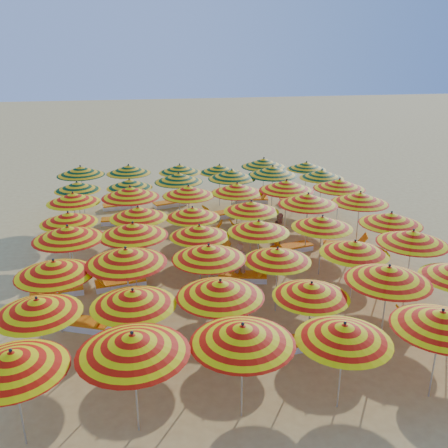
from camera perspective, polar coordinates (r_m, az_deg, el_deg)
The scene contains 68 objects.
ground at distance 18.73m, azimuth 0.27°, elevation -5.12°, with size 120.00×120.00×0.00m, color #DEB962.
umbrella_0 at distance 11.01m, azimuth -23.05°, elevation -14.21°, with size 2.63×2.63×2.34m.
umbrella_1 at distance 10.59m, azimuth -10.40°, elevation -13.31°, with size 2.86×2.86×2.50m.
umbrella_2 at distance 10.85m, azimuth 2.14°, elevation -12.48°, with size 2.99×2.99×2.43m.
umbrella_3 at distance 11.46m, azimuth 13.57°, elevation -11.96°, with size 2.55×2.55×2.28m.
umbrella_4 at distance 12.42m, azimuth 23.62°, elevation -9.98°, with size 2.71×2.71×2.39m.
umbrella_6 at distance 12.98m, azimuth -20.56°, elevation -8.81°, with size 2.71×2.71×2.25m.
umbrella_7 at distance 12.69m, azimuth -10.35°, elevation -8.32°, with size 2.72×2.72×2.28m.
umbrella_8 at distance 12.70m, azimuth -0.41°, elevation -7.43°, with size 2.95×2.95×2.40m.
umbrella_9 at distance 13.29m, azimuth 9.95°, elevation -7.44°, with size 2.42×2.42×2.16m.
umbrella_10 at distance 14.07m, azimuth 18.30°, elevation -5.45°, with size 2.95×2.95×2.45m.
umbrella_12 at distance 14.69m, azimuth -18.84°, elevation -4.77°, with size 2.83×2.83×2.35m.
umbrella_13 at distance 14.61m, azimuth -11.14°, elevation -3.61°, with size 2.80×2.80×2.50m.
umbrella_14 at distance 14.87m, azimuth -1.75°, elevation -3.24°, with size 2.78×2.78×2.37m.
umbrella_15 at distance 15.18m, azimuth 6.13°, elevation -3.51°, with size 2.22×2.22×2.19m.
umbrella_16 at distance 15.93m, azimuth 14.72°, elevation -2.61°, with size 2.22×2.22×2.28m.
umbrella_17 at distance 17.00m, azimuth 20.77°, elevation -1.43°, with size 3.00×3.00×2.41m.
umbrella_18 at distance 16.92m, azimuth -17.41°, elevation -0.97°, with size 2.78×2.78×2.46m.
umbrella_19 at distance 16.73m, azimuth -10.35°, elevation -0.63°, with size 3.03×3.03×2.44m.
umbrella_20 at distance 16.99m, azimuth -2.83°, elevation -0.81°, with size 2.09×2.09×2.18m.
umbrella_21 at distance 17.21m, azimuth 3.99°, elevation -0.28°, with size 2.71×2.71×2.27m.
umbrella_22 at distance 17.83m, azimuth 11.17°, elevation 0.21°, with size 2.33×2.33×2.30m.
umbrella_23 at distance 18.63m, azimuth 18.55°, elevation 0.59°, with size 2.94×2.94×2.38m.
umbrella_24 at distance 19.04m, azimuth -17.36°, elevation 0.70°, with size 2.41×2.41×2.22m.
umbrella_25 at distance 18.77m, azimuth -9.77°, elevation 1.30°, with size 2.50×2.50×2.30m.
umbrella_26 at distance 18.83m, azimuth -3.62°, elevation 1.32°, with size 2.42×2.42×2.19m.
umbrella_27 at distance 19.29m, azimuth 3.13°, elevation 2.02°, with size 2.66×2.66×2.28m.
umbrella_28 at distance 19.79m, azimuth 9.58°, elevation 2.80°, with size 2.55×2.55×2.49m.
umbrella_29 at distance 20.61m, azimuth 15.30°, elevation 2.90°, with size 2.64×2.64×2.43m.
umbrella_30 at distance 21.20m, azimuth -16.87°, elevation 2.88°, with size 2.44×2.44×2.29m.
umbrella_31 at distance 20.74m, azimuth -10.66°, elevation 3.60°, with size 2.64×2.64×2.51m.
umbrella_32 at distance 21.09m, azimuth -4.08°, elevation 3.80°, with size 2.37×2.37×2.36m.
umbrella_33 at distance 21.36m, azimuth 1.51°, elevation 4.11°, with size 2.47×2.47×2.39m.
umbrella_34 at distance 21.58m, azimuth 7.16°, elevation 4.40°, with size 3.03×3.03×2.50m.
umbrella_35 at distance 22.46m, azimuth 13.06°, elevation 4.48°, with size 2.96×2.96×2.42m.
umbrella_36 at distance 23.33m, azimuth -16.44°, elevation 4.17°, with size 2.31×2.31×2.16m.
umbrella_37 at distance 23.07m, azimuth -10.76°, elevation 4.55°, with size 2.43×2.43×2.20m.
umbrella_38 at distance 23.18m, azimuth -5.20°, elevation 5.32°, with size 2.59×2.59×2.39m.
umbrella_39 at distance 23.57m, azimuth 0.91°, elevation 5.70°, with size 2.83×2.83×2.41m.
umbrella_40 at distance 23.98m, azimuth 5.59°, elevation 6.08°, with size 2.97×2.97×2.51m.
umbrella_41 at distance 24.57m, azimuth 11.12°, elevation 5.63°, with size 2.64×2.64×2.27m.
umbrella_42 at distance 25.13m, azimuth -16.06°, elevation 5.86°, with size 2.64×2.64×2.43m.
umbrella_43 at distance 25.24m, azimuth -10.85°, elevation 6.15°, with size 2.84×2.84×2.33m.
umbrella_44 at distance 25.33m, azimuth -5.08°, elevation 6.32°, with size 2.31×2.31×2.25m.
umbrella_45 at distance 25.34m, azimuth -0.52°, elevation 6.33°, with size 2.30×2.30×2.22m.
umbrella_46 at distance 25.82m, azimuth 4.57°, elevation 7.01°, with size 2.95×2.95×2.46m.
umbrella_47 at distance 26.55m, azimuth 9.40°, elevation 6.60°, with size 2.37×2.37×2.17m.
lounger_0 at distance 13.81m, azimuth 2.13°, elevation -14.42°, with size 1.81×0.89×0.69m.
lounger_1 at distance 14.21m, azimuth 7.25°, elevation -13.50°, with size 1.78×0.76×0.69m.
lounger_2 at distance 16.10m, azimuth 21.94°, elevation -10.61°, with size 1.80×0.81×0.69m.
lounger_3 at distance 15.59m, azimuth -15.79°, elevation -10.88°, with size 1.82×1.21×0.69m.
lounger_4 at distance 17.70m, azimuth -18.70°, elevation -7.30°, with size 1.80×0.84×0.69m.
lounger_5 at distance 17.70m, azimuth -11.90°, elevation -6.61°, with size 1.81×0.86×0.69m.
lounger_6 at distance 17.80m, azimuth 2.30°, elevation -6.01°, with size 1.82×0.93×0.69m.
lounger_7 at distance 19.49m, azimuth -1.73°, elevation -3.59°, with size 1.77×0.69×0.69m.
lounger_8 at distance 20.34m, azimuth 7.62°, elevation -2.72°, with size 1.82×0.97×0.69m.
lounger_9 at distance 20.94m, azimuth 13.71°, elevation -2.45°, with size 1.83×1.09×0.69m.
lounger_10 at distance 21.99m, azimuth -17.64°, elevation -1.75°, with size 1.80×0.85×0.69m.
lounger_11 at distance 21.79m, azimuth -2.40°, elevation -0.97°, with size 1.82×0.99×0.69m.
lounger_12 at distance 22.00m, azimuth 2.79°, elevation -0.77°, with size 1.78×0.76×0.69m.
lounger_13 at distance 23.75m, azimuth -11.69°, elevation 0.42°, with size 1.74×0.61×0.69m.
lounger_14 at distance 24.02m, azimuth -0.51°, elevation 1.08°, with size 1.83×1.14×0.69m.
lounger_15 at distance 25.92m, azimuth -11.68°, elevation 2.09°, with size 1.80×0.82×0.69m.
lounger_16 at distance 25.90m, azimuth -6.09°, elevation 2.39°, with size 1.83×1.09×0.69m.
lounger_17 at distance 26.39m, azimuth 3.30°, elevation 2.81°, with size 1.81×0.88×0.69m.
lounger_18 at distance 26.64m, azimuth 8.33°, elevation 2.79°, with size 1.79×0.78×0.69m.
beachgoer_b at distance 20.52m, azimuth 6.44°, elevation -0.72°, with size 0.71×0.55×1.46m, color tan.
beachgoer_a at distance 17.67m, azimuth 1.79°, elevation -4.26°, with size 0.51×0.33×1.39m, color tan.
Camera 1 is at (-3.04, -16.67, 7.97)m, focal length 40.00 mm.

